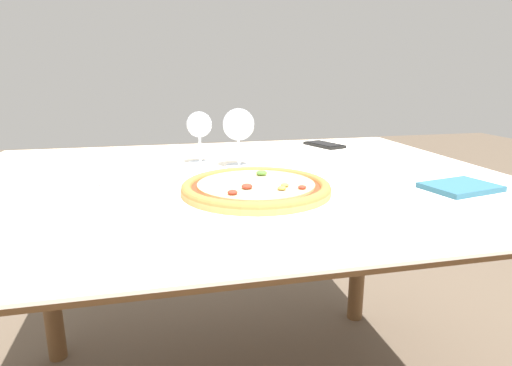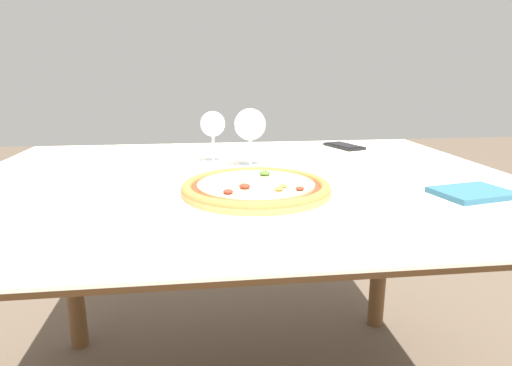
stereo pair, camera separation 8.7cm
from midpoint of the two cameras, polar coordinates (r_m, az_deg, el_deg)
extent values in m
cube|color=brown|center=(1.05, 0.51, -0.45)|extent=(1.24, 0.95, 0.04)
cube|color=white|center=(1.05, 0.51, 0.66)|extent=(1.34, 1.05, 0.01)
cylinder|color=brown|center=(1.61, -22.07, -9.48)|extent=(0.06, 0.06, 0.67)
cylinder|color=brown|center=(1.70, 17.74, -7.80)|extent=(0.06, 0.06, 0.67)
cylinder|color=white|center=(0.87, 2.84, -1.62)|extent=(0.36, 0.36, 0.01)
cylinder|color=tan|center=(0.87, 2.85, -0.93)|extent=(0.30, 0.30, 0.01)
torus|color=#B27538|center=(0.87, 2.86, -0.55)|extent=(0.30, 0.30, 0.02)
cylinder|color=#BC381E|center=(0.87, 2.86, -0.45)|extent=(0.26, 0.26, 0.00)
cylinder|color=beige|center=(0.87, 2.86, -0.20)|extent=(0.24, 0.24, 0.00)
ellipsoid|color=#4C7A33|center=(0.93, 3.84, 1.30)|extent=(0.02, 0.02, 0.01)
ellipsoid|color=#BC9342|center=(0.81, 6.12, -0.82)|extent=(0.02, 0.02, 0.01)
ellipsoid|color=#A83323|center=(0.82, 8.89, -0.75)|extent=(0.02, 0.02, 0.01)
ellipsoid|color=#A83323|center=(0.82, 1.48, -0.44)|extent=(0.02, 0.02, 0.01)
ellipsoid|color=#BC9342|center=(0.84, 6.61, -0.41)|extent=(0.02, 0.02, 0.01)
ellipsoid|color=#A83323|center=(0.79, -0.61, -1.19)|extent=(0.02, 0.02, 0.01)
cube|color=silver|center=(0.94, -17.98, -1.24)|extent=(0.02, 0.11, 0.00)
cube|color=silver|center=(1.00, -17.06, -0.28)|extent=(0.03, 0.02, 0.00)
cube|color=silver|center=(1.03, -17.30, 0.12)|extent=(0.01, 0.05, 0.00)
cube|color=silver|center=(1.03, -16.87, 0.13)|extent=(0.01, 0.05, 0.00)
cube|color=silver|center=(1.03, -16.44, 0.13)|extent=(0.01, 0.05, 0.00)
cube|color=silver|center=(1.03, -16.01, 0.14)|extent=(0.01, 0.05, 0.00)
cylinder|color=silver|center=(1.22, -3.65, 2.85)|extent=(0.07, 0.07, 0.00)
cylinder|color=silver|center=(1.21, -3.68, 4.70)|extent=(0.01, 0.01, 0.08)
sphere|color=silver|center=(1.20, -3.73, 7.88)|extent=(0.07, 0.07, 0.07)
cylinder|color=silver|center=(1.16, 1.36, 2.32)|extent=(0.07, 0.07, 0.00)
cylinder|color=silver|center=(1.15, 1.37, 4.22)|extent=(0.01, 0.01, 0.07)
sphere|color=silver|center=(1.14, 1.39, 7.83)|extent=(0.08, 0.08, 0.08)
cube|color=black|center=(1.49, 13.30, 4.79)|extent=(0.11, 0.16, 0.01)
cube|color=black|center=(1.49, 13.31, 5.00)|extent=(0.10, 0.14, 0.00)
cube|color=#2D607A|center=(1.01, 29.15, -1.18)|extent=(0.17, 0.14, 0.01)
camera|label=1|loc=(0.04, -87.14, 0.74)|focal=30.00mm
camera|label=2|loc=(0.04, 92.86, -0.74)|focal=30.00mm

